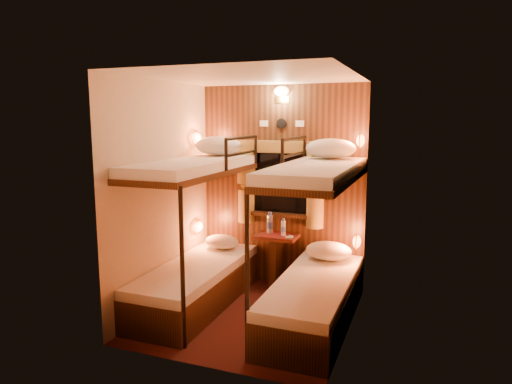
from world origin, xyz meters
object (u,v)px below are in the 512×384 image
at_px(bunk_left, 196,255).
at_px(bottle_right, 283,228).
at_px(table, 276,254).
at_px(bunk_right, 314,269).
at_px(bottle_left, 270,224).

relative_size(bunk_left, bottle_right, 9.12).
bearing_deg(table, bottle_right, -10.18).
xyz_separation_m(bunk_left, bunk_right, (1.30, 0.00, 0.00)).
bearing_deg(table, bunk_right, -50.33).
bearing_deg(bottle_left, bottle_right, -19.55).
relative_size(bunk_right, bottle_left, 7.34).
distance_m(bunk_left, bunk_right, 1.30).
xyz_separation_m(bunk_left, bottle_right, (0.74, 0.77, 0.18)).
relative_size(bunk_right, table, 2.90).
height_order(bunk_right, table, bunk_right).
height_order(bottle_left, bottle_right, bottle_left).
bearing_deg(bottle_right, bunk_right, -53.85).
distance_m(bunk_right, table, 1.02).
xyz_separation_m(bunk_left, table, (0.65, 0.78, -0.14)).
relative_size(bunk_left, bottle_left, 7.34).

